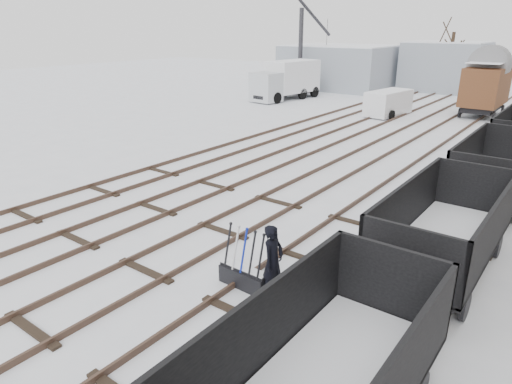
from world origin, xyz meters
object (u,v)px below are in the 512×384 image
worker (273,261)px  panel_van (388,103)px  box_van_wagon (486,85)px  lorry (286,80)px  ground_frame (245,276)px  crane (301,68)px

worker → panel_van: size_ratio=0.43×
panel_van → box_van_wagon: bearing=42.7°
panel_van → lorry: bearing=175.3°
ground_frame → lorry: size_ratio=0.21×
box_van_wagon → crane: 16.57m
worker → lorry: 29.97m
worker → lorry: (-16.16, 25.23, 0.74)m
ground_frame → box_van_wagon: (-0.42, 27.07, 1.84)m
worker → crane: (-17.50, 29.72, 1.31)m
lorry → box_van_wagon: bearing=14.2°
worker → ground_frame: bearing=94.5°
worker → box_van_wagon: size_ratio=0.37×
worker → crane: size_ratio=0.21×
ground_frame → box_van_wagon: size_ratio=0.31×
crane → worker: bearing=-47.8°
panel_van → crane: 12.92m
lorry → crane: (-1.34, 4.49, 0.57)m
ground_frame → crane: bearing=121.1°
ground_frame → panel_van: (-5.67, 23.31, 0.61)m
box_van_wagon → panel_van: 6.58m
box_van_wagon → lorry: (-14.99, -1.73, -0.51)m
ground_frame → lorry: lorry is taller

